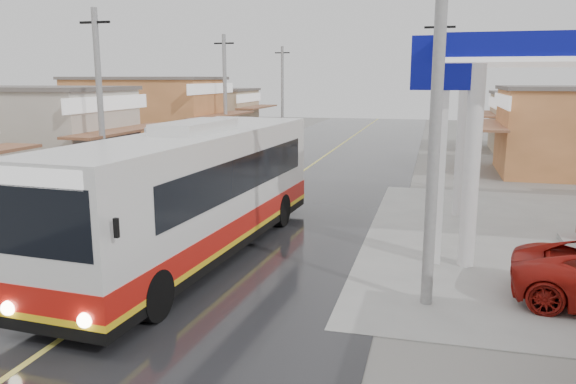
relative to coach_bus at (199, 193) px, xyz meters
name	(u,v)px	position (x,y,z in m)	size (l,w,h in m)	color
ground	(151,277)	(-0.54, -2.05, -1.89)	(120.00, 120.00, 0.00)	slate
road	(292,179)	(-0.54, 12.95, -1.88)	(12.00, 90.00, 0.02)	black
centre_line	(292,179)	(-0.54, 12.95, -1.87)	(0.15, 90.00, 0.01)	#D8CC4C
shopfronts_left	(102,162)	(-13.54, 15.95, -1.89)	(11.00, 44.00, 5.20)	tan
utility_poles_left	(176,171)	(-7.54, 13.95, -1.89)	(1.60, 50.00, 8.00)	gray
utility_poles_right	(432,186)	(6.46, 12.95, -1.89)	(1.60, 36.00, 8.00)	gray
coach_bus	(199,193)	(0.00, 0.00, 0.00)	(3.58, 12.69, 3.92)	silver
second_bus	(206,146)	(-5.34, 13.16, -0.37)	(2.64, 8.58, 2.82)	silver
cyclist	(148,191)	(-4.66, 5.50, -1.27)	(0.99, 1.83, 1.87)	black
tricycle_near	(38,184)	(-9.12, 4.58, -1.01)	(1.51, 2.12, 1.53)	#26262D
tricycle_far	(134,160)	(-8.73, 11.58, -1.01)	(2.02, 2.21, 1.54)	#26262D
tyre_stack	(106,200)	(-6.29, 4.99, -1.64)	(0.98, 0.98, 0.50)	black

